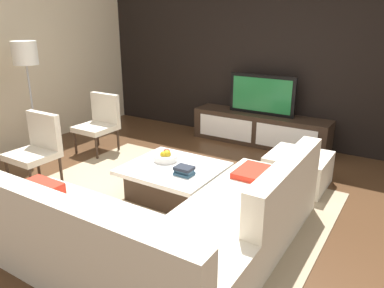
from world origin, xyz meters
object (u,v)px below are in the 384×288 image
(sectional_couch, at_px, (169,228))
(coffee_table, at_px, (174,181))
(accent_chair_near, at_px, (38,145))
(floor_lamp, at_px, (26,60))
(media_console, at_px, (260,129))
(accent_chair_far, at_px, (100,120))
(ottoman, at_px, (298,170))
(book_stack, at_px, (184,171))
(fruit_bowl, at_px, (166,157))
(television, at_px, (262,95))

(sectional_couch, xyz_separation_m, coffee_table, (-0.61, 0.94, -0.08))
(accent_chair_near, xyz_separation_m, floor_lamp, (-0.86, 0.58, 0.92))
(media_console, relative_size, accent_chair_far, 2.53)
(accent_chair_near, bearing_deg, ottoman, 33.14)
(sectional_couch, xyz_separation_m, book_stack, (-0.38, 0.82, 0.15))
(media_console, xyz_separation_m, fruit_bowl, (-0.28, -2.19, 0.18))
(ottoman, xyz_separation_m, book_stack, (-0.88, -1.20, 0.23))
(coffee_table, distance_m, floor_lamp, 2.79)
(floor_lamp, bearing_deg, sectional_couch, -17.75)
(accent_chair_near, bearing_deg, floor_lamp, 148.68)
(sectional_couch, xyz_separation_m, ottoman, (0.49, 2.02, -0.08))
(accent_chair_near, bearing_deg, accent_chair_far, 102.23)
(floor_lamp, relative_size, book_stack, 8.34)
(media_console, xyz_separation_m, book_stack, (0.13, -2.42, 0.18))
(ottoman, bearing_deg, coffee_table, -135.60)
(sectional_couch, xyz_separation_m, fruit_bowl, (-0.79, 1.05, 0.15))
(accent_chair_near, xyz_separation_m, accent_chair_far, (-0.21, 1.25, -0.00))
(television, bearing_deg, accent_chair_far, -141.21)
(accent_chair_near, distance_m, accent_chair_far, 1.27)
(sectional_couch, distance_m, ottoman, 2.08)
(coffee_table, xyz_separation_m, floor_lamp, (-2.51, 0.05, 1.21))
(coffee_table, distance_m, fruit_bowl, 0.31)
(media_console, bearing_deg, television, 90.00)
(sectional_couch, height_order, floor_lamp, floor_lamp)
(media_console, relative_size, fruit_bowl, 7.87)
(sectional_couch, height_order, accent_chair_far, accent_chair_far)
(accent_chair_near, distance_m, ottoman, 3.20)
(ottoman, distance_m, book_stack, 1.50)
(media_console, relative_size, accent_chair_near, 2.53)
(accent_chair_near, relative_size, ottoman, 1.24)
(accent_chair_near, bearing_deg, book_stack, 15.09)
(television, xyz_separation_m, floor_lamp, (-2.61, -2.24, 0.60))
(accent_chair_near, height_order, accent_chair_far, same)
(accent_chair_far, bearing_deg, ottoman, 10.00)
(television, xyz_separation_m, fruit_bowl, (-0.28, -2.19, -0.38))
(ottoman, height_order, fruit_bowl, fruit_bowl)
(sectional_couch, distance_m, book_stack, 0.92)
(television, xyz_separation_m, accent_chair_far, (-1.96, -1.58, -0.33))
(television, height_order, sectional_couch, television)
(coffee_table, bearing_deg, fruit_bowl, 150.37)
(television, bearing_deg, book_stack, -87.03)
(coffee_table, xyz_separation_m, accent_chair_far, (-1.86, 0.72, 0.29))
(book_stack, bearing_deg, accent_chair_near, -167.79)
(sectional_couch, bearing_deg, television, 98.89)
(book_stack, bearing_deg, coffee_table, 151.49)
(media_console, xyz_separation_m, floor_lamp, (-2.61, -2.24, 1.16))
(fruit_bowl, bearing_deg, floor_lamp, -178.82)
(television, bearing_deg, coffee_table, -92.49)
(accent_chair_far, bearing_deg, coffee_table, -18.07)
(media_console, bearing_deg, accent_chair_near, -121.83)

